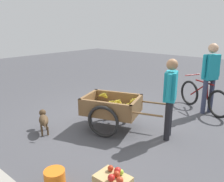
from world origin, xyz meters
TOP-DOWN VIEW (x-y plane):
  - ground_plane at (0.00, 0.00)m, footprint 24.00×24.00m
  - fruit_cart at (-0.22, 0.27)m, footprint 1.81×1.25m
  - vendor_person at (-1.30, -0.10)m, footprint 0.30×0.52m
  - bicycle at (-1.27, -2.00)m, footprint 1.50×0.83m
  - cyclist_person at (-1.40, -1.93)m, footprint 0.33×0.52m
  - dog at (0.71, 1.28)m, footprint 0.60×0.39m
  - plastic_bucket at (-0.80, 2.15)m, footprint 0.28×0.28m

SIDE VIEW (x-z plane):
  - ground_plane at x=0.00m, z-range 0.00..0.00m
  - plastic_bucket at x=-0.80m, z-range 0.00..0.23m
  - dog at x=0.71m, z-range 0.07..0.47m
  - bicycle at x=-1.27m, z-range -0.07..0.78m
  - fruit_cart at x=-0.22m, z-range 0.09..0.78m
  - vendor_person at x=-1.30m, z-range 0.14..1.65m
  - cyclist_person at x=-1.40m, z-range 0.17..1.86m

